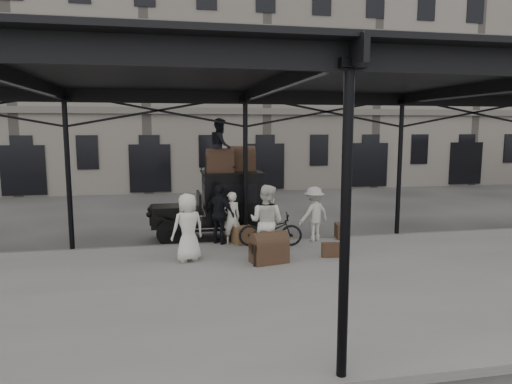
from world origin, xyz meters
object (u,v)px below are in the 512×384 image
(porter_left, at_px, (231,218))
(bicycle, at_px, (270,230))
(taxi, at_px, (222,202))
(steamer_trunk_platform, at_px, (269,250))
(steamer_trunk_roof_near, at_px, (220,162))
(porter_official, at_px, (220,214))

(porter_left, relative_size, bicycle, 0.84)
(taxi, relative_size, bicycle, 1.98)
(bicycle, height_order, steamer_trunk_platform, bicycle)
(bicycle, xyz_separation_m, steamer_trunk_platform, (-0.40, -1.61, -0.15))
(taxi, height_order, steamer_trunk_roof_near, steamer_trunk_roof_near)
(bicycle, bearing_deg, porter_left, 71.43)
(porter_official, bearing_deg, porter_left, -133.87)
(taxi, height_order, bicycle, taxi)
(taxi, bearing_deg, porter_left, -84.30)
(taxi, distance_m, steamer_trunk_roof_near, 1.31)
(steamer_trunk_platform, bearing_deg, steamer_trunk_roof_near, 92.69)
(porter_left, bearing_deg, taxi, -95.82)
(taxi, xyz_separation_m, bicycle, (1.19, -1.83, -0.57))
(taxi, relative_size, steamer_trunk_platform, 4.03)
(bicycle, distance_m, steamer_trunk_roof_near, 2.75)
(taxi, distance_m, bicycle, 2.26)
(steamer_trunk_platform, bearing_deg, porter_left, 94.47)
(porter_left, height_order, steamer_trunk_platform, porter_left)
(bicycle, distance_m, steamer_trunk_platform, 1.67)
(steamer_trunk_roof_near, bearing_deg, porter_official, -97.11)
(bicycle, xyz_separation_m, steamer_trunk_roof_near, (-1.28, 1.58, 1.86))
(porter_left, bearing_deg, bicycle, 141.30)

